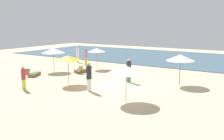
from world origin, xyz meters
name	(u,v)px	position (x,y,z in m)	size (l,w,h in m)	color
ground_plane	(112,85)	(0.00, 0.00, 0.00)	(60.00, 60.00, 0.00)	beige
ocean_water	(182,58)	(0.00, 17.00, 0.03)	(48.00, 16.00, 0.06)	#3D6075
umbrella_0	(126,70)	(2.97, -3.20, 1.94)	(2.19, 2.19, 2.16)	olive
umbrella_1	(97,50)	(-4.88, 4.81, 1.93)	(1.79, 1.79, 2.12)	olive
umbrella_2	(68,58)	(-2.91, -1.62, 2.00)	(2.08, 2.08, 2.19)	olive
umbrella_3	(53,51)	(-7.54, 1.48, 2.03)	(2.17, 2.17, 2.26)	brown
umbrella_4	(180,58)	(4.31, 2.60, 2.07)	(2.08, 2.08, 2.31)	brown
lounger_0	(82,71)	(-4.97, 2.53, 0.18)	(1.11, 1.78, 0.71)	brown
lounger_1	(34,74)	(-7.54, -1.01, 0.18)	(1.28, 1.78, 0.68)	brown
person_0	(129,70)	(0.64, 1.38, 0.94)	(0.51, 0.51, 1.87)	#338C59
person_1	(86,57)	(-7.06, 5.77, 0.97)	(0.44, 0.44, 1.89)	yellow
person_2	(78,55)	(-9.30, 7.07, 0.95)	(0.49, 0.49, 1.87)	white
person_4	(23,78)	(-4.43, -4.56, 0.85)	(0.32, 0.32, 1.67)	yellow
person_5	(89,77)	(-0.34, -2.43, 1.00)	(0.37, 0.37, 1.97)	white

